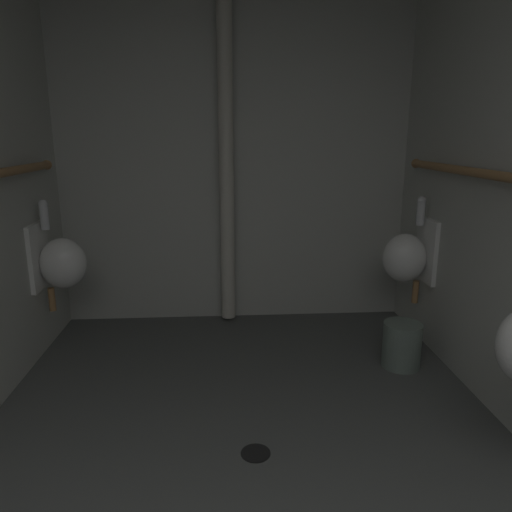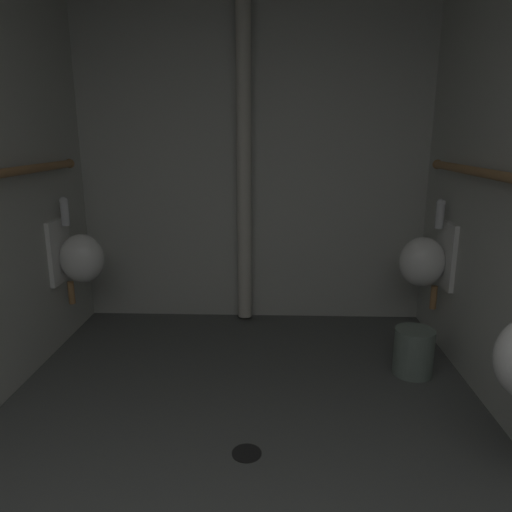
{
  "view_description": "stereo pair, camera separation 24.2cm",
  "coord_description": "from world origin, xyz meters",
  "px_view_note": "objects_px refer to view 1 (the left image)",
  "views": [
    {
      "loc": [
        -0.09,
        0.21,
        1.45
      ],
      "look_at": [
        0.07,
        2.55,
        0.85
      ],
      "focal_mm": 33.7,
      "sensor_mm": 36.0,
      "label": 1
    },
    {
      "loc": [
        0.16,
        0.21,
        1.45
      ],
      "look_at": [
        0.07,
        2.55,
        0.85
      ],
      "focal_mm": 33.7,
      "sensor_mm": 36.0,
      "label": 2
    }
  ],
  "objects_px": {
    "urinal_left_mid": "(60,262)",
    "floor_drain": "(256,453)",
    "urinal_right_far": "(407,256)",
    "waste_bin": "(402,345)",
    "standpipe_back_wall": "(226,155)"
  },
  "relations": [
    {
      "from": "urinal_right_far",
      "to": "urinal_left_mid",
      "type": "bearing_deg",
      "value": 179.77
    },
    {
      "from": "urinal_left_mid",
      "to": "standpipe_back_wall",
      "type": "distance_m",
      "value": 1.38
    },
    {
      "from": "urinal_right_far",
      "to": "waste_bin",
      "type": "relative_size",
      "value": 2.59
    },
    {
      "from": "urinal_left_mid",
      "to": "floor_drain",
      "type": "distance_m",
      "value": 1.83
    },
    {
      "from": "urinal_right_far",
      "to": "standpipe_back_wall",
      "type": "distance_m",
      "value": 1.49
    },
    {
      "from": "urinal_right_far",
      "to": "waste_bin",
      "type": "xyz_separation_m",
      "value": [
        -0.15,
        -0.4,
        -0.48
      ]
    },
    {
      "from": "urinal_left_mid",
      "to": "waste_bin",
      "type": "bearing_deg",
      "value": -10.42
    },
    {
      "from": "waste_bin",
      "to": "urinal_right_far",
      "type": "bearing_deg",
      "value": 69.22
    },
    {
      "from": "waste_bin",
      "to": "floor_drain",
      "type": "bearing_deg",
      "value": -140.59
    },
    {
      "from": "urinal_right_far",
      "to": "floor_drain",
      "type": "height_order",
      "value": "urinal_right_far"
    },
    {
      "from": "urinal_left_mid",
      "to": "floor_drain",
      "type": "bearing_deg",
      "value": -44.87
    },
    {
      "from": "standpipe_back_wall",
      "to": "floor_drain",
      "type": "relative_size",
      "value": 18.19
    },
    {
      "from": "floor_drain",
      "to": "urinal_right_far",
      "type": "bearing_deg",
      "value": 46.72
    },
    {
      "from": "standpipe_back_wall",
      "to": "waste_bin",
      "type": "distance_m",
      "value": 1.81
    },
    {
      "from": "urinal_left_mid",
      "to": "floor_drain",
      "type": "height_order",
      "value": "urinal_left_mid"
    }
  ]
}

